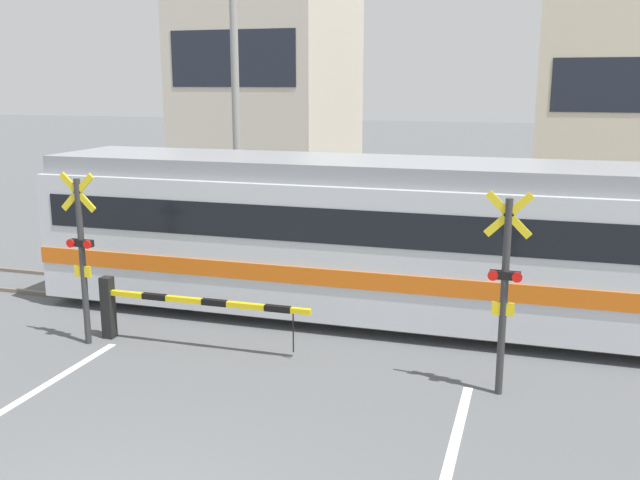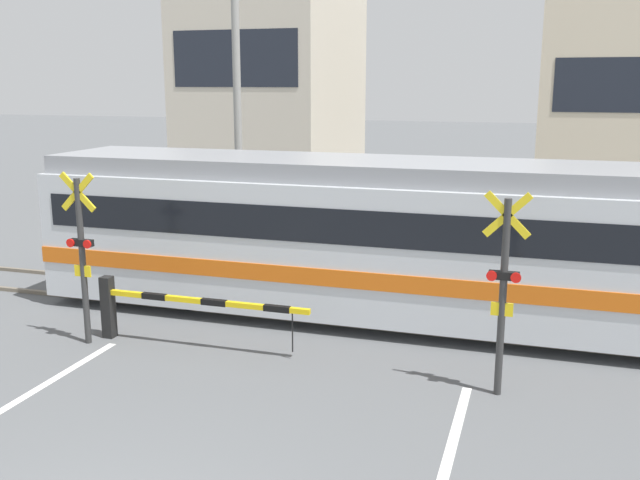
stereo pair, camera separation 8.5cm
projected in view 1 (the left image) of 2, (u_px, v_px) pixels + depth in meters
rail_track_near at (316, 321)px, 13.81m from camera, size 50.00×0.10×0.08m
rail_track_far at (336, 300)px, 15.15m from camera, size 50.00×0.10×0.08m
commuter_train at (433, 238)px, 13.52m from camera, size 15.67×2.74×3.12m
crossing_barrier_near at (157, 305)px, 12.60m from camera, size 3.97×0.20×1.15m
crossing_barrier_far at (462, 252)px, 16.46m from camera, size 3.97×0.20×1.15m
crossing_signal_left at (82, 251)px, 12.39m from camera, size 0.68×0.15×3.07m
crossing_signal_right at (505, 285)px, 10.34m from camera, size 0.68×0.15×3.07m
building_left_of_street at (272, 74)px, 28.54m from camera, size 5.59×7.81×9.76m
building_right_of_street at (616, 96)px, 25.01m from camera, size 5.29×7.81×8.14m
utility_pole_streetside at (236, 105)px, 20.02m from camera, size 0.22×0.22×7.88m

